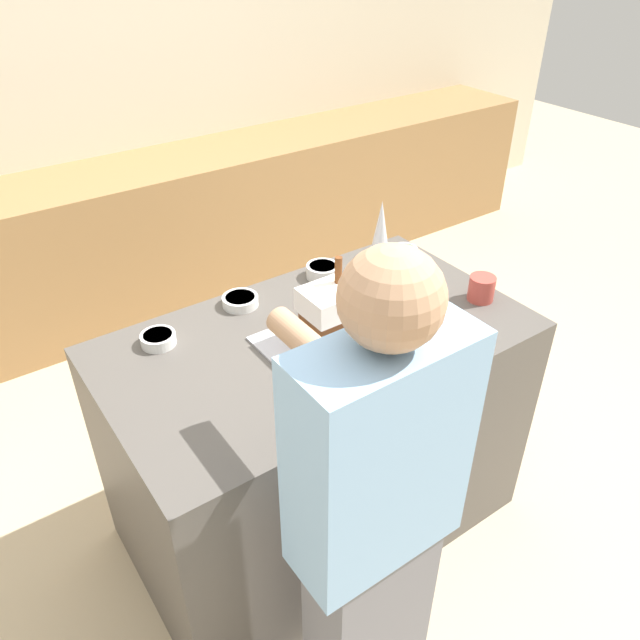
% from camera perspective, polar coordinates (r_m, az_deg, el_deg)
% --- Properties ---
extents(ground_plane, '(12.00, 12.00, 0.00)m').
position_cam_1_polar(ground_plane, '(2.72, -0.17, -17.37)').
color(ground_plane, '#C6B28E').
extents(wall_back, '(8.00, 0.05, 2.60)m').
position_cam_1_polar(wall_back, '(3.90, -21.13, 19.68)').
color(wall_back, beige).
rests_on(wall_back, ground_plane).
extents(back_cabinet_block, '(6.00, 0.60, 0.88)m').
position_cam_1_polar(back_cabinet_block, '(3.88, -17.15, 6.70)').
color(back_cabinet_block, '#9E7547').
rests_on(back_cabinet_block, ground_plane).
extents(kitchen_island, '(1.44, 0.83, 0.92)m').
position_cam_1_polar(kitchen_island, '(2.38, -0.19, -10.47)').
color(kitchen_island, '#514C47').
rests_on(kitchen_island, ground_plane).
extents(baking_tray, '(0.45, 0.34, 0.01)m').
position_cam_1_polar(baking_tray, '(2.06, 0.97, -1.81)').
color(baking_tray, '#B2B2BC').
rests_on(baking_tray, kitchen_island).
extents(gingerbread_house, '(0.18, 0.15, 0.28)m').
position_cam_1_polar(gingerbread_house, '(2.00, 1.01, 0.65)').
color(gingerbread_house, brown).
rests_on(gingerbread_house, baking_tray).
extents(decorative_tree, '(0.14, 0.14, 0.41)m').
position_cam_1_polar(decorative_tree, '(2.14, 5.43, 5.77)').
color(decorative_tree, silver).
rests_on(decorative_tree, kitchen_island).
extents(candy_bowl_far_right, '(0.13, 0.13, 0.05)m').
position_cam_1_polar(candy_bowl_far_right, '(2.40, 0.24, 4.55)').
color(candy_bowl_far_right, silver).
rests_on(candy_bowl_far_right, kitchen_island).
extents(candy_bowl_front_corner, '(0.12, 0.12, 0.04)m').
position_cam_1_polar(candy_bowl_front_corner, '(2.10, -14.57, -1.66)').
color(candy_bowl_front_corner, silver).
rests_on(candy_bowl_front_corner, kitchen_island).
extents(candy_bowl_behind_tray, '(0.11, 0.11, 0.04)m').
position_cam_1_polar(candy_bowl_behind_tray, '(2.58, 7.72, 6.24)').
color(candy_bowl_behind_tray, white).
rests_on(candy_bowl_behind_tray, kitchen_island).
extents(candy_bowl_near_tray_left, '(0.13, 0.13, 0.04)m').
position_cam_1_polar(candy_bowl_near_tray_left, '(2.25, -7.30, 1.78)').
color(candy_bowl_near_tray_left, silver).
rests_on(candy_bowl_near_tray_left, kitchen_island).
extents(mug, '(0.09, 0.09, 0.09)m').
position_cam_1_polar(mug, '(2.33, 14.55, 2.82)').
color(mug, '#B24238').
rests_on(mug, kitchen_island).
extents(person, '(0.42, 0.53, 1.61)m').
position_cam_1_polar(person, '(1.64, 4.87, -18.35)').
color(person, slate).
rests_on(person, ground_plane).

